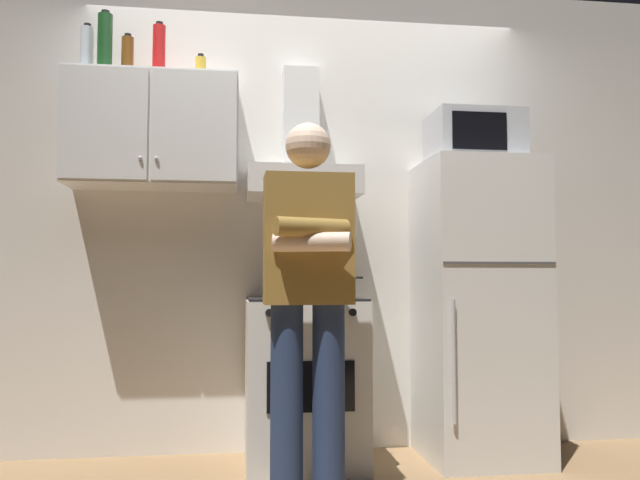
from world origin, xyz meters
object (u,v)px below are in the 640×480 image
(microwave, at_px, (474,138))
(refrigerator, at_px, (478,309))
(bottle_soda_red, at_px, (159,50))
(upper_cabinet, at_px, (153,131))
(bottle_beer_brown, at_px, (127,57))
(cooking_pot, at_px, (332,285))
(bottle_wine_green, at_px, (105,43))
(stove_oven, at_px, (304,381))
(bottle_spice_jar, at_px, (201,68))
(range_hood, at_px, (302,163))
(bottle_vodka_clear, at_px, (87,51))
(person_standing, at_px, (308,292))

(microwave, bearing_deg, refrigerator, -89.10)
(bottle_soda_red, bearing_deg, upper_cabinet, 172.84)
(refrigerator, xyz_separation_m, bottle_beer_brown, (-1.90, 0.16, 1.36))
(cooking_pot, bearing_deg, bottle_beer_brown, 165.24)
(upper_cabinet, xyz_separation_m, bottle_wine_green, (-0.25, -0.03, 0.46))
(cooking_pot, height_order, bottle_soda_red, bottle_soda_red)
(upper_cabinet, xyz_separation_m, stove_oven, (0.80, -0.13, -1.32))
(microwave, height_order, cooking_pot, microwave)
(cooking_pot, distance_m, bottle_spice_jar, 1.39)
(bottle_wine_green, bearing_deg, refrigerator, -2.61)
(range_hood, xyz_separation_m, bottle_spice_jar, (-0.56, 0.01, 0.51))
(microwave, distance_m, bottle_vodka_clear, 2.16)
(range_hood, xyz_separation_m, refrigerator, (0.95, -0.13, -0.80))
(stove_oven, height_order, person_standing, person_standing)
(bottle_soda_red, distance_m, bottle_beer_brown, 0.18)
(upper_cabinet, xyz_separation_m, cooking_pot, (0.93, -0.24, -0.82))
(bottle_beer_brown, bearing_deg, person_standing, -40.61)
(range_hood, height_order, cooking_pot, range_hood)
(stove_oven, xyz_separation_m, bottle_beer_brown, (-0.95, 0.17, 1.73))
(microwave, distance_m, bottle_wine_green, 2.06)
(microwave, relative_size, cooking_pot, 1.50)
(stove_oven, bearing_deg, bottle_beer_brown, 170.13)
(person_standing, relative_size, bottle_vodka_clear, 5.77)
(bottle_soda_red, bearing_deg, bottle_wine_green, -173.71)
(bottle_beer_brown, bearing_deg, bottle_soda_red, -13.93)
(microwave, relative_size, bottle_spice_jar, 3.52)
(refrigerator, xyz_separation_m, bottle_vodka_clear, (-2.11, 0.16, 1.39))
(stove_oven, relative_size, bottle_vodka_clear, 3.07)
(bottle_soda_red, height_order, bottle_beer_brown, bottle_soda_red)
(person_standing, distance_m, bottle_beer_brown, 1.73)
(bottle_spice_jar, xyz_separation_m, bottle_soda_red, (-0.22, -0.01, 0.08))
(bottle_spice_jar, bearing_deg, person_standing, -55.63)
(cooking_pot, bearing_deg, range_hood, 117.88)
(range_hood, bearing_deg, refrigerator, -7.55)
(upper_cabinet, relative_size, range_hood, 1.20)
(bottle_soda_red, bearing_deg, cooking_pot, -14.91)
(upper_cabinet, bearing_deg, range_hood, 0.09)
(cooking_pot, bearing_deg, stove_oven, 137.51)
(upper_cabinet, relative_size, cooking_pot, 2.82)
(bottle_wine_green, relative_size, bottle_vodka_clear, 1.17)
(upper_cabinet, relative_size, stove_oven, 1.03)
(bottle_wine_green, bearing_deg, microwave, -2.08)
(microwave, relative_size, bottle_soda_red, 1.61)
(stove_oven, relative_size, bottle_soda_red, 2.93)
(bottle_spice_jar, bearing_deg, bottle_vodka_clear, 177.17)
(range_hood, height_order, refrigerator, range_hood)
(refrigerator, bearing_deg, upper_cabinet, 175.93)
(upper_cabinet, xyz_separation_m, bottle_beer_brown, (-0.15, 0.04, 0.41))
(range_hood, bearing_deg, microwave, -6.46)
(microwave, height_order, bottle_spice_jar, bottle_spice_jar)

